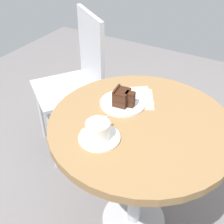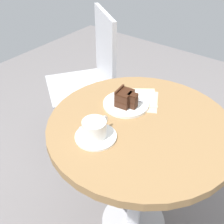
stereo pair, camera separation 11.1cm
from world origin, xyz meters
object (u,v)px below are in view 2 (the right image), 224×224
object	(u,v)px
saucer	(96,136)
napkin	(139,99)
fork	(135,99)
cafe_chair	(92,73)
cake_slice	(126,98)
teaspoon	(81,132)
coffee_cup	(95,128)
cake_plate	(126,104)

from	to	relation	value
saucer	napkin	xyz separation A→B (m)	(0.31, 0.01, -0.00)
fork	cafe_chair	distance (m)	0.59
fork	cake_slice	bearing A→B (deg)	-124.77
cake_slice	napkin	xyz separation A→B (m)	(0.08, -0.01, -0.04)
teaspoon	cake_slice	bearing A→B (deg)	-50.13
saucer	cake_slice	distance (m)	0.23
cake_slice	teaspoon	bearing A→B (deg)	173.29
coffee_cup	cake_plate	world-z (taller)	coffee_cup
teaspoon	napkin	bearing A→B (deg)	-50.99
teaspoon	fork	world-z (taller)	fork
teaspoon	fork	distance (m)	0.31
cake_plate	cake_slice	bearing A→B (deg)	-154.16
saucer	fork	size ratio (longest dim) A/B	1.17
saucer	napkin	bearing A→B (deg)	1.72
cake_slice	cake_plate	bearing A→B (deg)	25.84
saucer	coffee_cup	distance (m)	0.04
cake_plate	fork	bearing A→B (deg)	-23.68
cafe_chair	cake_slice	bearing A→B (deg)	0.49
saucer	cake_plate	distance (m)	0.24
teaspoon	cake_plate	distance (m)	0.26
napkin	cake_plate	bearing A→B (deg)	162.78
saucer	cake_slice	xyz separation A→B (m)	(0.23, 0.02, 0.04)
cafe_chair	coffee_cup	bearing A→B (deg)	-12.73
cafe_chair	napkin	bearing A→B (deg)	8.37
coffee_cup	fork	distance (m)	0.28
coffee_cup	teaspoon	bearing A→B (deg)	112.48
saucer	cake_slice	bearing A→B (deg)	6.11
fork	napkin	bearing A→B (deg)	60.77
saucer	napkin	distance (m)	0.31
cake_slice	coffee_cup	bearing A→B (deg)	-174.74
cake_slice	fork	distance (m)	0.07
teaspoon	napkin	size ratio (longest dim) A/B	0.32
teaspoon	napkin	xyz separation A→B (m)	(0.33, -0.04, -0.01)
saucer	cafe_chair	xyz separation A→B (m)	(0.56, 0.51, -0.15)
teaspoon	cafe_chair	size ratio (longest dim) A/B	0.08
saucer	teaspoon	world-z (taller)	teaspoon
fork	napkin	size ratio (longest dim) A/B	0.56
fork	cake_plate	bearing A→B (deg)	-136.57
saucer	teaspoon	size ratio (longest dim) A/B	2.06
coffee_cup	cafe_chair	bearing A→B (deg)	41.94
saucer	fork	xyz separation A→B (m)	(0.28, 0.01, 0.01)
saucer	cafe_chair	distance (m)	0.78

